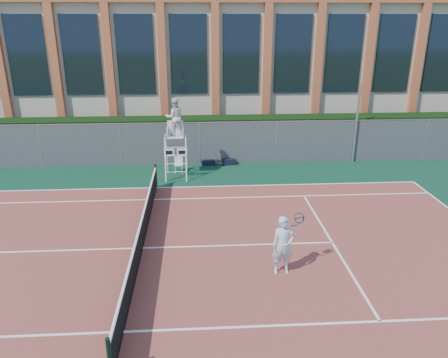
{
  "coord_description": "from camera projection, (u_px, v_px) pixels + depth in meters",
  "views": [
    {
      "loc": [
        1.92,
        -12.89,
        7.2
      ],
      "look_at": [
        2.9,
        3.0,
        1.3
      ],
      "focal_mm": 35.0,
      "sensor_mm": 36.0,
      "label": 1
    }
  ],
  "objects": [
    {
      "name": "building",
      "position": [
        168.0,
        65.0,
        29.81
      ],
      "size": [
        45.0,
        10.6,
        8.22
      ],
      "color": "beige",
      "rests_on": "ground"
    },
    {
      "name": "tennis_player",
      "position": [
        283.0,
        245.0,
        12.76
      ],
      "size": [
        1.01,
        0.68,
        1.82
      ],
      "color": "silver",
      "rests_on": "tennis_court"
    },
    {
      "name": "sports_bag_far",
      "position": [
        208.0,
        163.0,
        22.59
      ],
      "size": [
        0.69,
        0.35,
        0.26
      ],
      "primitive_type": "cube",
      "rotation": [
        0.0,
        0.0,
        0.1
      ],
      "color": "black",
      "rests_on": "apron"
    },
    {
      "name": "tennis_court",
      "position": [
        142.0,
        248.0,
        14.45
      ],
      "size": [
        23.77,
        10.97,
        0.02
      ],
      "primitive_type": "cube",
      "color": "brown",
      "rests_on": "apron"
    },
    {
      "name": "plastic_chair",
      "position": [
        179.0,
        162.0,
        21.44
      ],
      "size": [
        0.41,
        0.41,
        0.87
      ],
      "color": "silver",
      "rests_on": "apron"
    },
    {
      "name": "tennis_net",
      "position": [
        141.0,
        234.0,
        14.27
      ],
      "size": [
        0.1,
        11.3,
        1.1
      ],
      "color": "black",
      "rests_on": "ground"
    },
    {
      "name": "steel_pole",
      "position": [
        356.0,
        124.0,
        22.46
      ],
      "size": [
        0.12,
        0.12,
        4.12
      ],
      "primitive_type": "cylinder",
      "color": "#9EA0A5",
      "rests_on": "ground"
    },
    {
      "name": "hedge",
      "position": [
        162.0,
        138.0,
        23.43
      ],
      "size": [
        40.0,
        1.4,
        2.2
      ],
      "primitive_type": "cube",
      "color": "black",
      "rests_on": "ground"
    },
    {
      "name": "umpire_chair",
      "position": [
        175.0,
        119.0,
        20.13
      ],
      "size": [
        1.07,
        1.64,
        3.81
      ],
      "color": "white",
      "rests_on": "ground"
    },
    {
      "name": "apron",
      "position": [
        146.0,
        235.0,
        15.39
      ],
      "size": [
        36.0,
        20.0,
        0.01
      ],
      "primitive_type": "cube",
      "color": "#0B3319",
      "rests_on": "ground"
    },
    {
      "name": "ground",
      "position": [
        142.0,
        249.0,
        14.46
      ],
      "size": [
        120.0,
        120.0,
        0.0
      ],
      "primitive_type": "plane",
      "color": "#233814"
    },
    {
      "name": "fence",
      "position": [
        161.0,
        144.0,
        22.31
      ],
      "size": [
        40.0,
        0.06,
        2.2
      ],
      "primitive_type": null,
      "color": "#595E60",
      "rests_on": "ground"
    },
    {
      "name": "sports_bag_near",
      "position": [
        229.0,
        162.0,
        22.65
      ],
      "size": [
        0.72,
        0.36,
        0.3
      ],
      "primitive_type": "cube",
      "rotation": [
        0.0,
        0.0,
        0.12
      ],
      "color": "black",
      "rests_on": "apron"
    }
  ]
}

